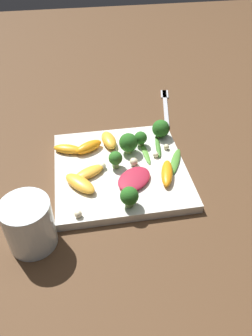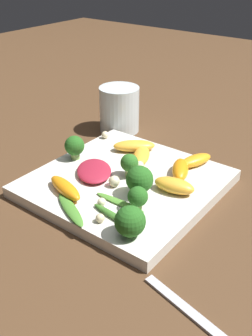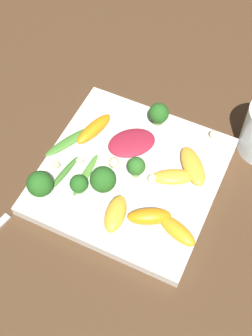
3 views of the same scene
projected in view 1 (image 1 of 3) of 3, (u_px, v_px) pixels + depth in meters
The scene contains 24 objects.
ground_plane at pixel (120, 173), 0.69m from camera, with size 2.40×2.40×0.00m, color #4C331E.
plate at pixel (120, 170), 0.69m from camera, with size 0.27×0.27×0.02m.
drinking_glass at pixel (29, 225), 0.53m from camera, with size 0.08×0.08×0.09m.
fork at pixel (165, 103), 0.90m from camera, with size 0.06×0.19×0.01m.
radicchio_leaf_0 at pixel (134, 179), 0.64m from camera, with size 0.09×0.09×0.01m.
orange_segment_0 at pixel (109, 140), 0.73m from camera, with size 0.04×0.07×0.02m.
orange_segment_1 at pixel (167, 173), 0.65m from camera, with size 0.04×0.08×0.02m.
orange_segment_2 at pixel (80, 183), 0.63m from camera, with size 0.07×0.08×0.02m.
orange_segment_3 at pixel (89, 147), 0.71m from camera, with size 0.07×0.05×0.02m.
orange_segment_4 at pixel (68, 149), 0.71m from camera, with size 0.07×0.04×0.02m.
orange_segment_5 at pixel (89, 172), 0.65m from camera, with size 0.07×0.06×0.02m.
broccoli_floret_0 at pixel (141, 138), 0.72m from camera, with size 0.03×0.03×0.04m.
broccoli_floret_1 at pixel (128, 143), 0.70m from camera, with size 0.04×0.04×0.05m.
broccoli_floret_2 at pixel (130, 196), 0.58m from camera, with size 0.03×0.03×0.04m.
broccoli_floret_3 at pixel (116, 159), 0.66m from camera, with size 0.03×0.03×0.04m.
broccoli_floret_4 at pixel (161, 129), 0.74m from camera, with size 0.04×0.04×0.04m.
arugula_sprig_0 at pixel (145, 152), 0.71m from camera, with size 0.01×0.08×0.00m.
arugula_sprig_1 at pixel (175, 162), 0.69m from camera, with size 0.05×0.09×0.01m.
arugula_sprig_2 at pixel (158, 147), 0.72m from camera, with size 0.02×0.07×0.01m.
macadamia_nut_0 at pixel (156, 155), 0.70m from camera, with size 0.01×0.01×0.01m.
macadamia_nut_1 at pixel (166, 147), 0.72m from camera, with size 0.01×0.01×0.01m.
macadamia_nut_2 at pixel (102, 165), 0.67m from camera, with size 0.01×0.01×0.01m.
macadamia_nut_3 at pixel (78, 214), 0.57m from camera, with size 0.01×0.01×0.01m.
macadamia_nut_4 at pixel (134, 162), 0.68m from camera, with size 0.02×0.02×0.02m.
Camera 1 is at (-0.07, -0.51, 0.47)m, focal length 35.00 mm.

